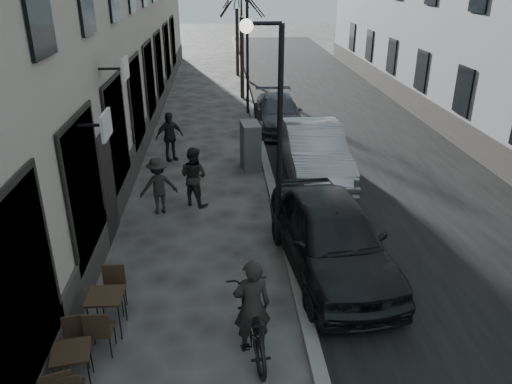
{
  "coord_description": "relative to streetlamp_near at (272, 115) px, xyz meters",
  "views": [
    {
      "loc": [
        -1.26,
        -4.21,
        5.94
      ],
      "look_at": [
        -0.58,
        5.08,
        1.8
      ],
      "focal_mm": 35.0,
      "sensor_mm": 36.0,
      "label": 1
    }
  ],
  "objects": [
    {
      "name": "road",
      "position": [
        4.02,
        10.0,
        -3.16
      ],
      "size": [
        7.3,
        60.0,
        0.0
      ],
      "primitive_type": "cube",
      "color": "black",
      "rests_on": "ground"
    },
    {
      "name": "kerb",
      "position": [
        0.37,
        10.0,
        -3.1
      ],
      "size": [
        0.25,
        60.0,
        0.12
      ],
      "primitive_type": "cube",
      "color": "slate",
      "rests_on": "ground"
    },
    {
      "name": "streetlamp_near",
      "position": [
        0.0,
        0.0,
        0.0
      ],
      "size": [
        0.9,
        0.28,
        5.09
      ],
      "color": "black",
      "rests_on": "ground"
    },
    {
      "name": "streetlamp_far",
      "position": [
        0.0,
        12.0,
        0.0
      ],
      "size": [
        0.9,
        0.28,
        5.09
      ],
      "color": "black",
      "rests_on": "ground"
    },
    {
      "name": "tree_near",
      "position": [
        0.07,
        15.0,
        1.5
      ],
      "size": [
        2.4,
        2.4,
        5.7
      ],
      "color": "black",
      "rests_on": "ground"
    },
    {
      "name": "bistro_set_b",
      "position": [
        -3.45,
        -4.14,
        -2.73
      ],
      "size": [
        0.67,
        1.45,
        0.83
      ],
      "rotation": [
        0.0,
        0.0,
        0.18
      ],
      "color": "#302315",
      "rests_on": "ground"
    },
    {
      "name": "bistro_set_c",
      "position": [
        -3.19,
        -2.82,
        -2.7
      ],
      "size": [
        0.62,
        1.52,
        0.9
      ],
      "rotation": [
        0.0,
        0.0,
        -0.01
      ],
      "color": "#302315",
      "rests_on": "ground"
    },
    {
      "name": "utility_cabinet",
      "position": [
        -0.14,
        5.14,
        -2.41
      ],
      "size": [
        0.65,
        1.05,
        1.5
      ],
      "primitive_type": "cube",
      "rotation": [
        0.0,
        0.0,
        0.1
      ],
      "color": "#58585A",
      "rests_on": "ground"
    },
    {
      "name": "bicycle",
      "position": [
        -0.66,
        -3.47,
        -2.63
      ],
      "size": [
        0.94,
        2.1,
        1.06
      ],
      "primitive_type": "imported",
      "rotation": [
        0.0,
        0.0,
        3.26
      ],
      "color": "black",
      "rests_on": "ground"
    },
    {
      "name": "cyclist_rider",
      "position": [
        -0.66,
        -3.47,
        -2.29
      ],
      "size": [
        0.68,
        0.49,
        1.74
      ],
      "primitive_type": "imported",
      "rotation": [
        0.0,
        0.0,
        3.26
      ],
      "color": "black",
      "rests_on": "ground"
    },
    {
      "name": "pedestrian_near",
      "position": [
        -1.86,
        2.42,
        -2.33
      ],
      "size": [
        1.02,
        0.97,
        1.66
      ],
      "primitive_type": "imported",
      "rotation": [
        0.0,
        0.0,
        2.57
      ],
      "color": "black",
      "rests_on": "ground"
    },
    {
      "name": "pedestrian_mid",
      "position": [
        -2.77,
        1.99,
        -2.39
      ],
      "size": [
        1.11,
        0.82,
        1.54
      ],
      "primitive_type": "imported",
      "rotation": [
        0.0,
        0.0,
        3.42
      ],
      "color": "black",
      "rests_on": "ground"
    },
    {
      "name": "pedestrian_far",
      "position": [
        -2.82,
        6.02,
        -2.32
      ],
      "size": [
        1.05,
        0.85,
        1.68
      ],
      "primitive_type": "imported",
      "rotation": [
        0.0,
        0.0,
        0.53
      ],
      "color": "black",
      "rests_on": "ground"
    },
    {
      "name": "car_near",
      "position": [
        1.17,
        -1.12,
        -2.34
      ],
      "size": [
        2.42,
        5.01,
        1.65
      ],
      "primitive_type": "imported",
      "rotation": [
        0.0,
        0.0,
        0.1
      ],
      "color": "black",
      "rests_on": "ground"
    },
    {
      "name": "car_mid",
      "position": [
        1.76,
        4.28,
        -2.34
      ],
      "size": [
        1.74,
        4.96,
        1.63
      ],
      "primitive_type": "imported",
      "rotation": [
        0.0,
        0.0,
        0.0
      ],
      "color": "#93969B",
      "rests_on": "ground"
    },
    {
      "name": "car_far",
      "position": [
        1.27,
        9.5,
        -2.51
      ],
      "size": [
        1.83,
        4.49,
        1.3
      ],
      "primitive_type": "imported",
      "rotation": [
        0.0,
        0.0,
        0.0
      ],
      "color": "#3B3E46",
      "rests_on": "ground"
    }
  ]
}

